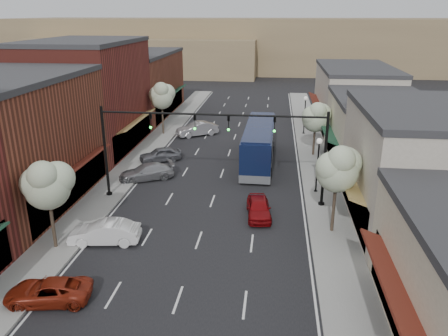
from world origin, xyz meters
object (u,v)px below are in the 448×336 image
(signal_mast_left, at_px, (135,139))
(parked_car_b, at_px, (105,232))
(signal_mast_right, at_px, (291,144))
(lamp_post_near, at_px, (318,156))
(parked_car_e, at_px, (197,129))
(red_hatchback, at_px, (259,208))
(tree_right_far, at_px, (316,116))
(tree_left_near, at_px, (47,183))
(tree_left_far, at_px, (162,95))
(parked_car_d, at_px, (160,154))
(parked_car_a, at_px, (48,291))
(parked_car_c, at_px, (147,172))
(tree_right_near, at_px, (338,167))
(coach_bus, at_px, (259,144))
(lamp_post_far, at_px, (305,109))

(signal_mast_left, distance_m, parked_car_b, 8.00)
(signal_mast_right, xyz_separation_m, signal_mast_left, (-11.24, 0.00, 0.00))
(lamp_post_near, height_order, parked_car_e, lamp_post_near)
(signal_mast_left, relative_size, red_hatchback, 2.09)
(signal_mast_right, bearing_deg, tree_right_far, 77.15)
(signal_mast_right, xyz_separation_m, tree_left_near, (-13.87, -8.05, -0.40))
(tree_left_far, xyz_separation_m, lamp_post_near, (16.05, -15.44, -1.60))
(tree_right_far, height_order, red_hatchback, tree_right_far)
(red_hatchback, relative_size, parked_car_d, 1.00)
(parked_car_a, xyz_separation_m, parked_car_b, (0.58, 5.88, 0.13))
(signal_mast_right, xyz_separation_m, parked_car_c, (-11.76, 3.83, -3.95))
(parked_car_d, bearing_deg, tree_left_near, -34.78)
(tree_left_near, distance_m, lamp_post_near, 19.25)
(tree_right_far, relative_size, tree_left_far, 0.89)
(red_hatchback, relative_size, parked_car_e, 0.83)
(tree_right_near, bearing_deg, red_hatchback, 159.09)
(parked_car_e, bearing_deg, red_hatchback, -12.12)
(signal_mast_left, height_order, tree_right_near, signal_mast_left)
(red_hatchback, bearing_deg, coach_bus, 86.04)
(signal_mast_left, relative_size, tree_left_far, 1.34)
(tree_right_far, distance_m, parked_car_d, 15.28)
(tree_right_near, relative_size, tree_left_far, 0.97)
(coach_bus, xyz_separation_m, parked_car_c, (-9.20, -5.41, -1.21))
(parked_car_d, bearing_deg, lamp_post_near, 38.55)
(signal_mast_left, distance_m, tree_left_far, 18.14)
(tree_left_far, height_order, parked_car_a, tree_left_far)
(coach_bus, distance_m, parked_car_b, 18.42)
(tree_right_far, distance_m, red_hatchback, 15.32)
(parked_car_a, bearing_deg, tree_left_near, -166.26)
(lamp_post_near, height_order, lamp_post_far, same)
(tree_left_far, distance_m, red_hatchback, 23.68)
(signal_mast_right, height_order, coach_bus, signal_mast_right)
(parked_car_c, distance_m, parked_car_e, 14.38)
(tree_right_far, height_order, parked_car_d, tree_right_far)
(signal_mast_left, bearing_deg, parked_car_a, -92.58)
(tree_right_near, relative_size, parked_car_e, 1.25)
(parked_car_b, bearing_deg, parked_car_e, 169.68)
(red_hatchback, height_order, parked_car_a, red_hatchback)
(lamp_post_near, distance_m, parked_car_b, 16.59)
(signal_mast_left, relative_size, parked_car_c, 1.78)
(parked_car_a, bearing_deg, lamp_post_near, 128.22)
(parked_car_d, bearing_deg, parked_car_b, -25.63)
(lamp_post_near, distance_m, parked_car_e, 19.89)
(parked_car_a, bearing_deg, parked_car_b, 164.91)
(lamp_post_near, height_order, red_hatchback, lamp_post_near)
(tree_left_near, distance_m, parked_car_c, 12.58)
(parked_car_e, bearing_deg, signal_mast_left, -37.36)
(tree_left_near, distance_m, parked_car_e, 26.66)
(tree_left_far, xyz_separation_m, parked_car_c, (2.11, -14.12, -3.93))
(signal_mast_right, xyz_separation_m, lamp_post_far, (2.18, 20.00, -1.62))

